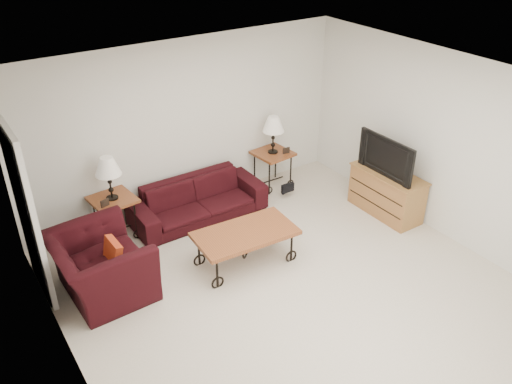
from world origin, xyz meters
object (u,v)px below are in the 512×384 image
Objects in this scene: side_table_left at (115,217)px; coffee_table at (245,247)px; armchair at (100,266)px; tv_stand at (386,193)px; side_table_right at (273,169)px; backpack at (283,183)px; lamp_left at (109,178)px; lamp_right at (273,135)px; sofa at (198,200)px; television at (391,155)px.

side_table_left reaches higher than coffee_table.
side_table_left is 0.52× the size of armchair.
side_table_left is 3.89m from tv_stand.
side_table_right is 0.35m from backpack.
side_table_right is 0.54× the size of tv_stand.
tv_stand is at bearing -24.32° from side_table_left.
lamp_left is 2.00m from coffee_table.
sofa is at bearing -172.91° from lamp_right.
tv_stand is (3.54, -1.60, -0.58)m from lamp_left.
sofa is 2.76m from tv_stand.
armchair is (-3.19, -1.04, -0.52)m from lamp_right.
side_table_right is 0.60m from lamp_right.
backpack is (2.60, -0.34, -0.69)m from lamp_left.
armchair is (-1.74, -0.86, 0.09)m from sofa.
armchair reaches higher than coffee_table.
lamp_left is 0.48× the size of coffee_table.
side_table_left is at bearing 0.00° from lamp_left.
tv_stand is (4.11, -0.56, -0.05)m from armchair.
television is (2.37, -0.11, 0.71)m from coffee_table.
side_table_left is 1.18m from armchair.
lamp_right is 3.40m from armchair.
side_table_right is at bearing 45.39° from coffee_table.
sofa is 4.58× the size of backpack.
tv_stand is 0.62m from television.
sofa is 1.58m from lamp_right.
side_table_right reaches higher than coffee_table.
television is (2.34, -1.42, 0.66)m from sofa.
lamp_right is 0.76m from backpack.
lamp_right is at bearing 45.39° from coffee_table.
armchair is 4.14m from tv_stand.
coffee_table is at bearing -91.18° from sofa.
sofa is 1.68× the size of armchair.
lamp_left reaches higher than side_table_left.
television reaches higher than sofa.
armchair reaches higher than backpack.
lamp_left is 0.61× the size of television.
armchair reaches higher than sofa.
lamp_left is at bearing 127.72° from coffee_table.
television reaches higher than lamp_right.
lamp_left is at bearing -114.44° from television.
backpack is at bearing -79.47° from armchair.
side_table_right is 3.36m from armchair.
side_table_left is 3.92m from television.
lamp_left is 1.29m from armchair.
side_table_left is 0.48× the size of coffee_table.
lamp_left is 2.63m from lamp_right.
armchair reaches higher than side_table_right.
tv_stand reaches higher than backpack.
lamp_left reaches higher than coffee_table.
side_table_left is (-1.18, 0.18, 0.02)m from sofa.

